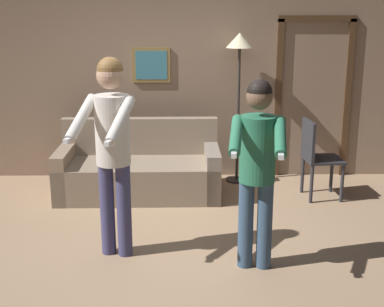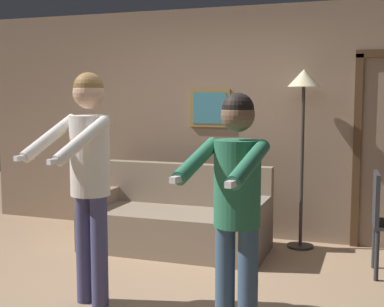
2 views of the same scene
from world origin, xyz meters
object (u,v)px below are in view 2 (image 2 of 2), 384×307
Objects in this scene: torchiere_lamp at (303,100)px; person_standing_right at (236,196)px; person_standing_left at (88,165)px; couch at (177,223)px.

torchiere_lamp is 2.47m from person_standing_right.
person_standing_right is at bearing -12.29° from person_standing_left.
torchiere_lamp is 1.16× the size of person_standing_right.
person_standing_right reaches higher than couch.
couch is 1.07× the size of person_standing_left.
person_standing_right is (1.22, -0.27, -0.11)m from person_standing_left.
person_standing_left is (-1.30, -2.13, -0.48)m from torchiere_lamp.
person_standing_left is (-0.08, -1.63, 0.81)m from couch.
couch is at bearing 121.06° from person_standing_right.
person_standing_left is at bearing 167.71° from person_standing_right.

